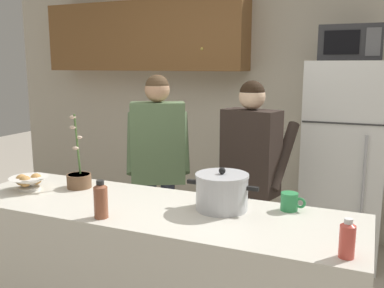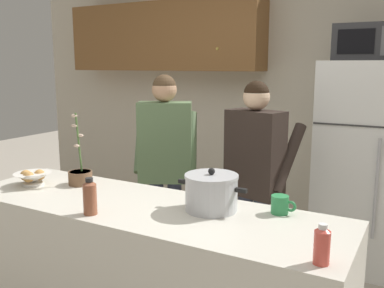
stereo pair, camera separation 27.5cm
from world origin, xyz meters
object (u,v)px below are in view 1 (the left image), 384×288
at_px(microwave, 351,43).
at_px(bread_bowl, 29,182).
at_px(refrigerator, 343,162).
at_px(cooking_pot, 222,192).
at_px(coffee_mug, 290,202).
at_px(person_by_sink, 251,165).
at_px(person_near_pot, 158,154).
at_px(bottle_mid_counter, 101,200).
at_px(bottle_near_edge, 347,238).
at_px(potted_orchid, 79,177).

distance_m(microwave, bread_bowl, 2.66).
bearing_deg(refrigerator, microwave, -89.93).
height_order(cooking_pot, bread_bowl, cooking_pot).
bearing_deg(coffee_mug, person_by_sink, 119.79).
bearing_deg(microwave, person_near_pot, -144.64).
height_order(person_by_sink, bottle_mid_counter, person_by_sink).
bearing_deg(person_by_sink, refrigerator, 57.72).
relative_size(refrigerator, bottle_near_edge, 10.52).
bearing_deg(bottle_near_edge, potted_orchid, 166.68).
xyz_separation_m(refrigerator, microwave, (0.00, -0.02, 0.99)).
distance_m(bottle_near_edge, bottle_mid_counter, 1.16).
bearing_deg(bottle_near_edge, person_by_sink, 121.30).
relative_size(refrigerator, potted_orchid, 3.70).
distance_m(person_near_pot, coffee_mug, 1.32).
bearing_deg(potted_orchid, bottle_near_edge, -13.32).
height_order(cooking_pot, bottle_near_edge, cooking_pot).
relative_size(bread_bowl, bottle_near_edge, 1.45).
distance_m(refrigerator, potted_orchid, 2.24).
height_order(cooking_pot, coffee_mug, cooking_pot).
bearing_deg(bottle_mid_counter, cooking_pot, 35.08).
relative_size(refrigerator, bottle_mid_counter, 8.86).
bearing_deg(person_near_pot, coffee_mug, -30.76).
distance_m(microwave, bottle_mid_counter, 2.45).
bearing_deg(cooking_pot, potted_orchid, 178.19).
xyz_separation_m(bottle_near_edge, bottle_mid_counter, (-1.16, -0.01, 0.01)).
distance_m(person_by_sink, potted_orchid, 1.19).
height_order(person_near_pot, person_by_sink, person_near_pot).
relative_size(microwave, person_near_pot, 0.30).
height_order(bottle_mid_counter, potted_orchid, potted_orchid).
distance_m(person_near_pot, bottle_mid_counter, 1.19).
bearing_deg(microwave, refrigerator, 90.07).
height_order(person_near_pot, coffee_mug, person_near_pot).
bearing_deg(potted_orchid, coffee_mug, 4.16).
bearing_deg(refrigerator, coffee_mug, -95.57).
relative_size(person_near_pot, bread_bowl, 6.84).
bearing_deg(microwave, person_by_sink, -122.92).
relative_size(cooking_pot, bottle_near_edge, 2.43).
bearing_deg(bottle_near_edge, bread_bowl, 173.39).
bearing_deg(person_near_pot, bottle_mid_counter, -76.00).
height_order(microwave, person_near_pot, microwave).
relative_size(person_by_sink, bottle_near_edge, 9.68).
xyz_separation_m(coffee_mug, bread_bowl, (-1.53, -0.26, 0.00)).
bearing_deg(cooking_pot, microwave, 74.00).
distance_m(microwave, bottle_near_edge, 2.24).
height_order(person_by_sink, potted_orchid, person_by_sink).
relative_size(person_by_sink, bottle_mid_counter, 8.15).
bearing_deg(bottle_mid_counter, microwave, 64.19).
relative_size(bread_bowl, potted_orchid, 0.51).
bearing_deg(cooking_pot, refrigerator, 74.19).
height_order(cooking_pot, potted_orchid, potted_orchid).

